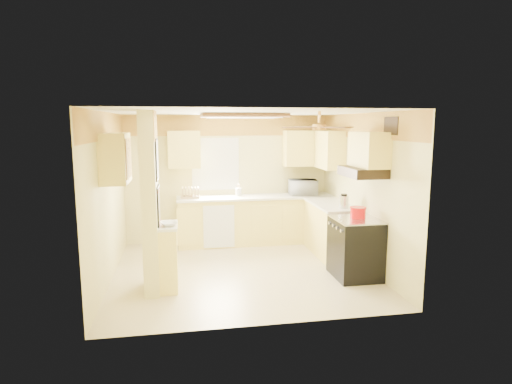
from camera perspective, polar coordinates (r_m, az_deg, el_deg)
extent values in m
plane|color=beige|center=(6.96, -1.87, -10.47)|extent=(4.00, 4.00, 0.00)
plane|color=white|center=(6.56, -1.98, 10.57)|extent=(4.00, 4.00, 0.00)
plane|color=#E1D689|center=(8.51, -3.73, 1.77)|extent=(4.00, 0.00, 4.00)
plane|color=#E1D689|center=(4.81, 1.29, -3.86)|extent=(4.00, 0.00, 4.00)
plane|color=#E1D689|center=(6.67, -19.19, -0.73)|extent=(0.00, 3.80, 3.80)
plane|color=#E1D689|center=(7.20, 14.03, 0.19)|extent=(0.00, 3.80, 3.80)
cube|color=#FFC34B|center=(8.43, -3.79, 8.85)|extent=(4.00, 0.02, 0.40)
cube|color=#E1D689|center=(6.06, -13.92, -1.44)|extent=(0.20, 0.70, 2.50)
cube|color=#FFEE7A|center=(6.24, -11.60, -8.63)|extent=(0.25, 0.55, 0.90)
cube|color=white|center=(6.11, -11.74, -4.43)|extent=(0.28, 0.58, 0.04)
cube|color=#FFEE7A|center=(8.43, -0.06, -3.81)|extent=(3.00, 0.60, 0.90)
cube|color=#FFEE7A|center=(7.79, 9.99, -5.02)|extent=(0.60, 1.40, 0.90)
cube|color=white|center=(8.33, -0.05, -0.67)|extent=(3.04, 0.64, 0.04)
cube|color=white|center=(7.69, 10.01, -1.62)|extent=(0.64, 1.44, 0.04)
cube|color=white|center=(8.04, -4.97, -4.63)|extent=(0.58, 0.02, 0.80)
cube|color=white|center=(8.44, -5.43, 3.74)|extent=(0.92, 0.02, 1.02)
cube|color=white|center=(8.45, -5.43, 3.74)|extent=(0.80, 0.02, 0.90)
cube|color=#FFEE7A|center=(8.23, -9.56, 5.61)|extent=(0.60, 0.35, 0.70)
cube|color=#FFEE7A|center=(8.60, 6.73, 5.81)|extent=(0.90, 0.35, 0.70)
cube|color=#FFEE7A|center=(8.23, 9.53, 5.61)|extent=(0.35, 1.00, 0.70)
cube|color=#FFEE7A|center=(6.33, -18.25, 4.30)|extent=(0.35, 0.75, 0.70)
cube|color=#FFEE7A|center=(6.56, 14.82, 5.48)|extent=(0.35, 0.76, 0.52)
cube|color=black|center=(6.75, 13.10, -7.32)|extent=(0.65, 0.76, 0.90)
cube|color=silver|center=(6.64, 13.24, -3.54)|extent=(0.66, 0.77, 0.02)
cylinder|color=silver|center=(6.31, 11.33, -5.10)|extent=(0.03, 0.05, 0.05)
cylinder|color=silver|center=(6.47, 10.78, -4.75)|extent=(0.03, 0.05, 0.05)
cylinder|color=silver|center=(6.61, 10.29, -4.43)|extent=(0.03, 0.05, 0.05)
cylinder|color=silver|center=(6.77, 9.80, -4.10)|extent=(0.03, 0.05, 0.05)
cube|color=black|center=(6.55, 14.02, 2.61)|extent=(0.50, 0.76, 0.14)
cube|color=black|center=(5.97, -13.08, 4.26)|extent=(0.02, 0.42, 0.57)
cube|color=white|center=(5.97, -13.03, 4.26)|extent=(0.01, 0.37, 0.52)
cube|color=black|center=(6.06, -12.87, -1.88)|extent=(0.02, 0.42, 0.57)
cube|color=yellow|center=(6.06, -12.81, -1.87)|extent=(0.01, 0.37, 0.52)
cube|color=brown|center=(7.07, -1.74, 10.14)|extent=(1.35, 0.95, 0.06)
cube|color=white|center=(7.07, -1.74, 9.94)|extent=(1.15, 0.75, 0.02)
cylinder|color=gold|center=(6.11, 8.44, 9.85)|extent=(0.04, 0.04, 0.16)
cylinder|color=gold|center=(6.11, 8.41, 8.54)|extent=(0.18, 0.18, 0.08)
cube|color=brown|center=(6.31, 10.72, 8.49)|extent=(0.55, 0.28, 0.01)
cube|color=brown|center=(6.36, 6.61, 8.59)|extent=(0.28, 0.55, 0.01)
cube|color=brown|center=(5.91, 5.95, 8.57)|extent=(0.55, 0.28, 0.01)
cube|color=brown|center=(5.86, 10.38, 8.47)|extent=(0.28, 0.55, 0.01)
cube|color=black|center=(6.30, 17.58, 8.41)|extent=(0.02, 0.40, 0.25)
imported|color=white|center=(8.50, 6.28, 0.64)|extent=(0.58, 0.43, 0.30)
imported|color=white|center=(6.00, -11.53, -4.20)|extent=(0.28, 0.28, 0.06)
cylinder|color=red|center=(6.68, 13.44, -2.74)|extent=(0.23, 0.23, 0.15)
cylinder|color=red|center=(6.66, 13.46, -2.04)|extent=(0.25, 0.25, 0.02)
cylinder|color=silver|center=(7.26, 11.63, -1.30)|extent=(0.16, 0.16, 0.21)
cylinder|color=black|center=(7.24, 11.66, -0.37)|extent=(0.10, 0.10, 0.03)
cube|color=tan|center=(8.22, -8.73, -0.64)|extent=(0.37, 0.29, 0.04)
cube|color=tan|center=(8.20, -9.76, -0.10)|extent=(0.02, 0.24, 0.20)
cube|color=tan|center=(8.20, -9.35, -0.09)|extent=(0.02, 0.24, 0.20)
cube|color=tan|center=(8.20, -8.93, -0.08)|extent=(0.02, 0.24, 0.20)
cube|color=tan|center=(8.20, -8.52, -0.07)|extent=(0.02, 0.24, 0.20)
cube|color=tan|center=(8.21, -8.11, -0.06)|extent=(0.02, 0.24, 0.20)
cube|color=tan|center=(8.21, -7.70, -0.05)|extent=(0.02, 0.24, 0.20)
cylinder|color=white|center=(8.20, -9.35, -0.09)|extent=(0.01, 0.20, 0.20)
cylinder|color=white|center=(8.20, -8.52, -0.07)|extent=(0.01, 0.20, 0.20)
cylinder|color=white|center=(8.36, -2.34, 0.01)|extent=(0.11, 0.11, 0.15)
cylinder|color=tan|center=(8.36, -2.21, 0.29)|extent=(0.01, 0.01, 0.23)
cylinder|color=tan|center=(8.38, -2.37, 0.31)|extent=(0.01, 0.01, 0.23)
cylinder|color=tan|center=(8.35, -2.49, 0.28)|extent=(0.01, 0.01, 0.23)
cylinder|color=tan|center=(8.34, -2.31, 0.27)|extent=(0.01, 0.01, 0.23)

